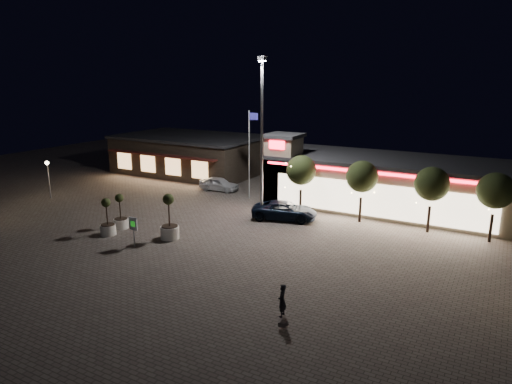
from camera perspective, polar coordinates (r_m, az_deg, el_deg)
The scene contains 18 objects.
ground at distance 30.87m, azimuth -9.78°, elevation -6.66°, with size 90.00×90.00×0.00m, color #665B53.
retail_building at distance 40.05m, azimuth 15.65°, elevation 1.17°, with size 20.40×8.40×6.10m.
restaurant_building at distance 53.94m, azimuth -8.22°, elevation 4.76°, with size 16.40×11.00×4.30m.
floodlight_pole at distance 34.63m, azimuth 0.73°, elevation 7.80°, with size 0.60×0.40×12.38m.
flagpole at distance 41.15m, azimuth -0.74°, elevation 5.63°, with size 0.95×0.10×8.00m.
lamp_post_west at distance 45.67m, azimuth -24.57°, elevation 2.28°, with size 0.36×0.36×3.48m.
string_tree_a at distance 36.98m, azimuth 5.67°, elevation 2.72°, with size 2.42×2.42×4.79m.
string_tree_b at distance 35.33m, azimuth 13.12°, elevation 1.87°, with size 2.42×2.42×4.79m.
string_tree_c at distance 34.34m, azimuth 21.13°, elevation 0.92°, with size 2.42×2.42×4.79m.
string_tree_d at distance 34.06m, azimuth 27.77°, elevation 0.12°, with size 2.42×2.42×4.79m.
pickup_truck at distance 35.82m, azimuth 3.58°, elevation -2.33°, with size 2.34×5.07×1.41m, color black.
white_sedan at distance 44.90m, azimuth -4.67°, elevation 1.02°, with size 1.59×3.96×1.35m, color silver.
pedestrian at distance 21.82m, azimuth 3.28°, elevation -13.38°, with size 0.58×0.38×1.59m, color black.
dog at distance 21.03m, azimuth 3.49°, elevation -16.20°, with size 0.48×0.20×0.26m.
planter_left at distance 35.06m, azimuth -16.55°, elevation -3.09°, with size 1.07×1.07×2.63m.
planter_mid at distance 33.91m, azimuth -18.06°, elevation -3.77°, with size 1.09×1.09×2.69m.
planter_right at distance 32.02m, azimuth -10.76°, elevation -4.05°, with size 1.30×1.30×3.20m.
valet_sign at distance 30.87m, azimuth -15.09°, elevation -4.16°, with size 0.67×0.10×2.03m.
Camera 1 is at (18.40, -22.26, 10.90)m, focal length 32.00 mm.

